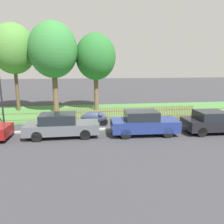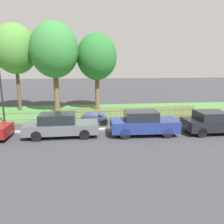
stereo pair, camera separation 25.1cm
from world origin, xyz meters
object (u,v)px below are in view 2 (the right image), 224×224
object	(u,v)px
covered_motorcycle	(95,117)
tree_mid_park	(54,50)
street_lamp	(0,82)
tree_far_left	(97,57)
tree_behind_motorcycle	(15,49)
parked_car_black_saloon	(61,125)
parked_car_navy_estate	(143,123)
parked_car_red_compact	(212,122)

from	to	relation	value
covered_motorcycle	tree_mid_park	bearing A→B (deg)	125.61
tree_mid_park	street_lamp	bearing A→B (deg)	-116.07
covered_motorcycle	tree_far_left	size ratio (longest dim) A/B	0.27
tree_behind_motorcycle	parked_car_black_saloon	bearing A→B (deg)	-60.42
covered_motorcycle	street_lamp	world-z (taller)	street_lamp
tree_behind_motorcycle	tree_far_left	xyz separation A→B (m)	(7.68, -0.59, -0.73)
parked_car_black_saloon	tree_behind_motorcycle	xyz separation A→B (m)	(-4.99, 8.80, 5.15)
covered_motorcycle	tree_behind_motorcycle	distance (m)	11.08
street_lamp	tree_behind_motorcycle	bearing A→B (deg)	97.89
tree_mid_park	street_lamp	size ratio (longest dim) A/B	1.58
parked_car_navy_estate	tree_far_left	bearing A→B (deg)	108.76
tree_mid_park	tree_far_left	distance (m)	3.97
covered_motorcycle	street_lamp	size ratio (longest dim) A/B	0.39
parked_car_red_compact	tree_far_left	distance (m)	12.02
parked_car_black_saloon	tree_far_left	size ratio (longest dim) A/B	0.61
parked_car_black_saloon	street_lamp	bearing A→B (deg)	156.16
tree_mid_park	tree_far_left	world-z (taller)	tree_mid_park
tree_mid_park	tree_behind_motorcycle	bearing A→B (deg)	161.32
parked_car_black_saloon	covered_motorcycle	distance (m)	3.14
parked_car_black_saloon	parked_car_red_compact	distance (m)	9.89
parked_car_red_compact	street_lamp	distance (m)	14.29
parked_car_red_compact	tree_far_left	size ratio (longest dim) A/B	0.51
parked_car_navy_estate	street_lamp	size ratio (longest dim) A/B	0.83
parked_car_red_compact	street_lamp	bearing A→B (deg)	172.11
parked_car_navy_estate	covered_motorcycle	distance (m)	3.90
parked_car_navy_estate	tree_mid_park	world-z (taller)	tree_mid_park
parked_car_black_saloon	parked_car_red_compact	bearing A→B (deg)	-2.38
tree_far_left	parked_car_red_compact	bearing A→B (deg)	-49.88
street_lamp	covered_motorcycle	bearing A→B (deg)	4.50
tree_mid_park	tree_far_left	bearing A→B (deg)	10.19
covered_motorcycle	parked_car_navy_estate	bearing A→B (deg)	-36.51
parked_car_red_compact	tree_mid_park	size ratio (longest dim) A/B	0.45
parked_car_red_compact	covered_motorcycle	xyz separation A→B (m)	(-7.66, 2.56, -0.09)
tree_mid_park	tree_far_left	xyz separation A→B (m)	(3.87, 0.70, -0.56)
covered_motorcycle	tree_mid_park	size ratio (longest dim) A/B	0.25
parked_car_navy_estate	parked_car_black_saloon	bearing A→B (deg)	179.30
parked_car_red_compact	parked_car_black_saloon	bearing A→B (deg)	178.65
covered_motorcycle	tree_far_left	bearing A→B (deg)	88.34
parked_car_red_compact	tree_mid_park	xyz separation A→B (m)	(-11.07, 7.85, 4.99)
covered_motorcycle	tree_behind_motorcycle	bearing A→B (deg)	140.46
parked_car_red_compact	tree_mid_park	world-z (taller)	tree_mid_park
parked_car_black_saloon	street_lamp	distance (m)	5.09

